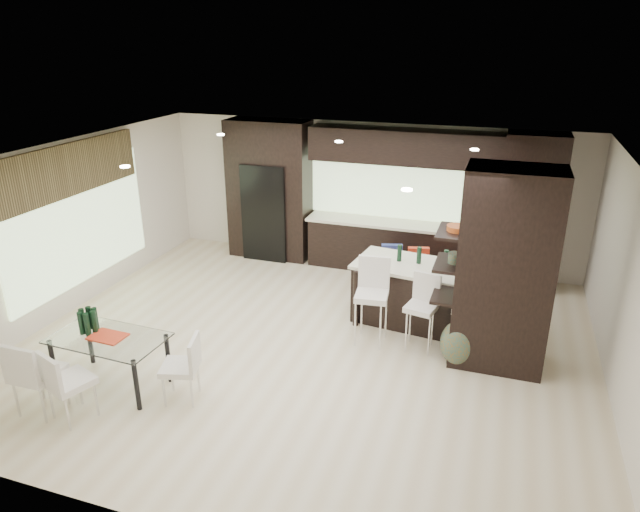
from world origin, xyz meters
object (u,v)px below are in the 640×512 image
(stool_left, at_px, (371,310))
(chair_far, at_px, (39,378))
(stool_mid, at_px, (420,321))
(chair_end, at_px, (180,372))
(stool_right, at_px, (472,325))
(floor_vase, at_px, (460,322))
(dining_table, at_px, (111,361))
(bench, at_px, (406,283))
(kitchen_island, at_px, (429,296))
(chair_near, at_px, (71,386))

(stool_left, relative_size, chair_far, 1.13)
(stool_left, xyz_separation_m, stool_mid, (0.70, 0.03, -0.06))
(chair_far, height_order, chair_end, chair_far)
(stool_right, relative_size, chair_far, 1.15)
(floor_vase, height_order, dining_table, floor_vase)
(stool_left, relative_size, bench, 0.78)
(chair_far, relative_size, chair_end, 1.14)
(chair_end, bearing_deg, bench, -44.75)
(kitchen_island, xyz_separation_m, floor_vase, (0.55, -1.02, 0.16))
(kitchen_island, bearing_deg, chair_far, -130.79)
(stool_right, xyz_separation_m, chair_end, (-3.25, -2.10, -0.13))
(kitchen_island, height_order, stool_left, stool_left)
(bench, distance_m, chair_far, 5.70)
(stool_mid, bearing_deg, chair_end, -128.06)
(kitchen_island, height_order, stool_mid, kitchen_island)
(chair_end, bearing_deg, floor_vase, -74.76)
(kitchen_island, distance_m, chair_far, 5.41)
(chair_far, bearing_deg, chair_end, 26.02)
(kitchen_island, bearing_deg, bench, 126.97)
(stool_left, xyz_separation_m, floor_vase, (1.25, -0.21, 0.13))
(chair_end, bearing_deg, chair_near, 109.02)
(kitchen_island, relative_size, chair_far, 2.53)
(chair_far, bearing_deg, bench, 51.52)
(stool_left, distance_m, stool_right, 1.40)
(stool_left, distance_m, dining_table, 3.55)
(stool_right, xyz_separation_m, dining_table, (-4.26, -2.10, -0.18))
(stool_left, height_order, chair_end, stool_left)
(floor_vase, height_order, chair_end, floor_vase)
(stool_mid, relative_size, chair_far, 0.99)
(floor_vase, bearing_deg, stool_left, 170.57)
(bench, distance_m, chair_near, 5.43)
(kitchen_island, bearing_deg, stool_mid, -83.11)
(stool_left, bearing_deg, chair_far, -145.94)
(bench, distance_m, floor_vase, 2.19)
(stool_mid, xyz_separation_m, bench, (-0.50, 1.64, -0.19))
(bench, relative_size, floor_vase, 1.03)
(floor_vase, bearing_deg, bench, 119.12)
(bench, bearing_deg, stool_left, -112.79)
(stool_left, height_order, chair_far, stool_left)
(chair_near, bearing_deg, bench, 75.68)
(stool_left, bearing_deg, stool_mid, -4.21)
(chair_near, height_order, chair_far, chair_far)
(stool_right, relative_size, floor_vase, 0.82)
(bench, bearing_deg, stool_right, -70.25)
(stool_left, bearing_deg, dining_table, -150.16)
(kitchen_island, relative_size, chair_end, 2.89)
(stool_left, height_order, bench, stool_left)
(chair_far, distance_m, chair_end, 1.62)
(stool_mid, xyz_separation_m, floor_vase, (0.55, -0.24, 0.19))
(chair_far, bearing_deg, kitchen_island, 41.77)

